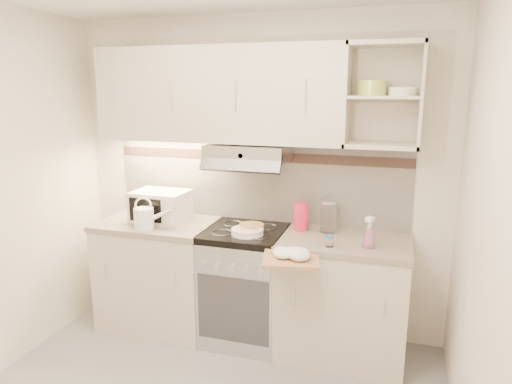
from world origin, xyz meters
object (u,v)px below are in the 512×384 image
microwave (161,206)px  glass_jar (328,216)px  cutting_board (291,259)px  pink_pitcher (301,216)px  spray_bottle (369,235)px  watering_can (145,217)px  electric_range (245,285)px  plate_stack (247,232)px

microwave → glass_jar: bearing=5.3°
cutting_board → microwave: bearing=147.6°
pink_pitcher → spray_bottle: 0.57m
cutting_board → watering_can: bearing=158.2°
watering_can → glass_jar: bearing=-5.4°
spray_bottle → watering_can: bearing=-154.7°
microwave → watering_can: (-0.01, -0.23, -0.03)m
electric_range → glass_jar: 0.85m
cutting_board → electric_range: bearing=126.2°
plate_stack → spray_bottle: size_ratio=1.02×
electric_range → plate_stack: plate_stack is taller
watering_can → microwave: bearing=69.4°
glass_jar → spray_bottle: size_ratio=1.06×
plate_stack → electric_range: bearing=116.9°
plate_stack → pink_pitcher: bearing=32.1°
microwave → spray_bottle: microwave is taller
glass_jar → spray_bottle: bearing=-40.2°
electric_range → plate_stack: (0.05, -0.10, 0.47)m
glass_jar → electric_range: bearing=-167.1°
pink_pitcher → glass_jar: size_ratio=0.87×
electric_range → glass_jar: size_ratio=3.66×
electric_range → microwave: (-0.73, 0.04, 0.57)m
electric_range → cutting_board: bearing=-42.1°
electric_range → cutting_board: 0.74m
watering_can → plate_stack: (0.79, 0.09, -0.07)m
watering_can → plate_stack: size_ratio=1.22×
electric_range → watering_can: 0.93m
cutting_board → plate_stack: bearing=131.0°
microwave → cutting_board: size_ratio=1.20×
watering_can → cutting_board: (1.19, -0.21, -0.12)m
microwave → pink_pitcher: microwave is taller
plate_stack → cutting_board: 0.50m
spray_bottle → plate_stack: bearing=-158.6°
electric_range → spray_bottle: spray_bottle is taller
electric_range → spray_bottle: (0.92, -0.13, 0.54)m
spray_bottle → electric_range: bearing=-164.8°
microwave → pink_pitcher: (1.14, 0.08, -0.01)m
plate_stack → spray_bottle: bearing=-1.5°
glass_jar → spray_bottle: 0.41m
watering_can → pink_pitcher: size_ratio=1.35×
pink_pitcher → cutting_board: 0.55m
watering_can → spray_bottle: size_ratio=1.24×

